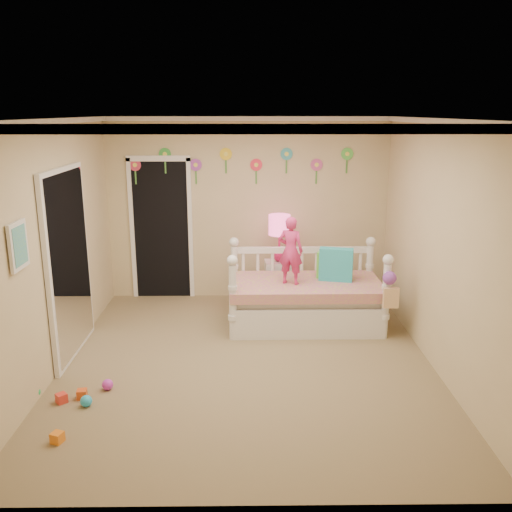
{
  "coord_description": "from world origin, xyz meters",
  "views": [
    {
      "loc": [
        0.03,
        -5.48,
        2.67
      ],
      "look_at": [
        0.1,
        0.6,
        1.05
      ],
      "focal_mm": 38.27,
      "sensor_mm": 36.0,
      "label": 1
    }
  ],
  "objects_px": {
    "nightstand": "(279,283)",
    "child": "(291,251)",
    "daybed": "(305,286)",
    "table_lamp": "(279,231)"
  },
  "relations": [
    {
      "from": "child",
      "to": "daybed",
      "type": "bearing_deg",
      "value": -133.43
    },
    {
      "from": "table_lamp",
      "to": "nightstand",
      "type": "bearing_deg",
      "value": -90.0
    },
    {
      "from": "child",
      "to": "table_lamp",
      "type": "distance_m",
      "value": 0.82
    },
    {
      "from": "nightstand",
      "to": "table_lamp",
      "type": "height_order",
      "value": "table_lamp"
    },
    {
      "from": "child",
      "to": "table_lamp",
      "type": "height_order",
      "value": "child"
    },
    {
      "from": "nightstand",
      "to": "table_lamp",
      "type": "xyz_separation_m",
      "value": [
        0.0,
        0.0,
        0.76
      ]
    },
    {
      "from": "child",
      "to": "nightstand",
      "type": "height_order",
      "value": "child"
    },
    {
      "from": "child",
      "to": "table_lamp",
      "type": "xyz_separation_m",
      "value": [
        -0.1,
        0.81,
        0.07
      ]
    },
    {
      "from": "daybed",
      "to": "child",
      "type": "bearing_deg",
      "value": -155.37
    },
    {
      "from": "nightstand",
      "to": "child",
      "type": "bearing_deg",
      "value": -87.04
    }
  ]
}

